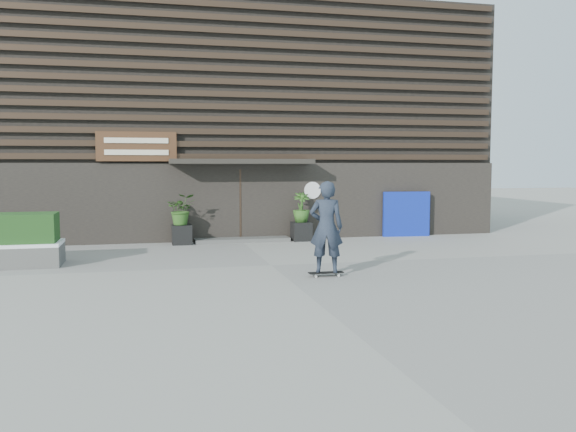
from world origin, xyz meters
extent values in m
plane|color=gray|center=(0.00, 0.00, 0.00)|extent=(80.00, 80.00, 0.00)
cube|color=#494946|center=(0.00, 4.60, 0.06)|extent=(3.00, 0.80, 0.12)
cube|color=black|center=(-1.90, 4.40, 0.30)|extent=(0.60, 0.60, 0.60)
imported|color=#2D591E|center=(-1.90, 4.40, 1.08)|extent=(0.86, 0.75, 0.96)
cube|color=black|center=(1.90, 4.40, 0.30)|extent=(0.60, 0.60, 0.60)
imported|color=#2D591E|center=(1.90, 4.40, 1.08)|extent=(0.54, 0.54, 0.96)
cube|color=#0B1E96|center=(5.68, 4.70, 0.76)|extent=(1.63, 0.24, 1.53)
cube|color=black|center=(0.00, 10.00, 4.00)|extent=(18.00, 10.00, 8.00)
cube|color=black|center=(0.00, 4.94, 1.25)|extent=(18.00, 0.12, 2.50)
cube|color=#38281E|center=(0.00, 4.88, 2.70)|extent=(17.60, 0.08, 0.18)
cube|color=#38281E|center=(0.00, 4.88, 3.09)|extent=(17.60, 0.08, 0.18)
cube|color=#38281E|center=(0.00, 4.88, 3.48)|extent=(17.60, 0.08, 0.18)
cube|color=#38281E|center=(0.00, 4.88, 3.88)|extent=(17.60, 0.08, 0.18)
cube|color=#38281E|center=(0.00, 4.88, 4.27)|extent=(17.60, 0.08, 0.18)
cube|color=#38281E|center=(0.00, 4.88, 4.66)|extent=(17.60, 0.08, 0.18)
cube|color=#38281E|center=(0.00, 4.88, 5.05)|extent=(17.60, 0.08, 0.18)
cube|color=#38281E|center=(0.00, 4.88, 5.45)|extent=(17.60, 0.08, 0.18)
cube|color=#38281E|center=(0.00, 4.88, 5.84)|extent=(17.60, 0.08, 0.18)
cube|color=#38281E|center=(0.00, 4.88, 6.23)|extent=(17.60, 0.08, 0.18)
cube|color=#38281E|center=(0.00, 4.88, 6.62)|extent=(17.60, 0.08, 0.18)
cube|color=#38281E|center=(0.00, 4.88, 7.02)|extent=(17.60, 0.08, 0.18)
cube|color=#38281E|center=(0.00, 4.88, 7.41)|extent=(17.60, 0.08, 0.18)
cube|color=black|center=(0.00, 4.50, 2.55)|extent=(4.50, 1.00, 0.15)
cube|color=black|center=(0.00, 5.10, 1.15)|extent=(2.40, 0.30, 2.30)
cube|color=#38281E|center=(0.00, 4.92, 1.15)|extent=(0.06, 0.10, 2.30)
cube|color=#472B19|center=(-3.20, 4.80, 3.00)|extent=(2.40, 0.10, 0.90)
cube|color=beige|center=(-3.20, 4.73, 3.18)|extent=(1.90, 0.02, 0.16)
cube|color=beige|center=(-3.20, 4.73, 2.82)|extent=(1.90, 0.02, 0.16)
cylinder|color=white|center=(2.40, 4.86, 1.60)|extent=(0.56, 0.03, 0.56)
cube|color=black|center=(0.89, -1.70, 0.09)|extent=(0.78, 0.20, 0.02)
cylinder|color=#A9A9A4|center=(0.63, -1.80, 0.03)|extent=(0.06, 0.03, 0.06)
cylinder|color=#B9B9B4|center=(0.63, -1.60, 0.03)|extent=(0.06, 0.03, 0.06)
cylinder|color=#B4B4AF|center=(1.15, -1.80, 0.03)|extent=(0.06, 0.03, 0.06)
cylinder|color=#AAAAA5|center=(1.15, -1.60, 0.03)|extent=(0.06, 0.03, 0.06)
imported|color=#1B2331|center=(0.89, -1.70, 1.10)|extent=(0.84, 0.67, 2.01)
camera|label=1|loc=(-2.93, -14.22, 2.48)|focal=37.48mm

